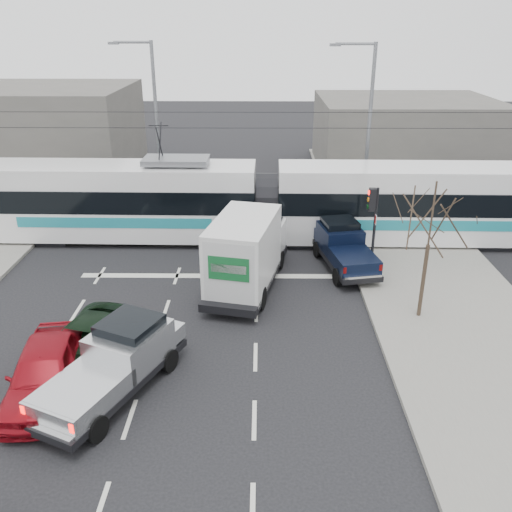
{
  "coord_description": "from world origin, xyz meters",
  "views": [
    {
      "loc": [
        1.86,
        -14.71,
        9.98
      ],
      "look_at": [
        1.68,
        4.02,
        1.8
      ],
      "focal_mm": 38.0,
      "sensor_mm": 36.0,
      "label": 1
    }
  ],
  "objects_px": {
    "bare_tree": "(431,221)",
    "street_lamp_near": "(366,122)",
    "navy_pickup": "(343,246)",
    "red_car": "(46,371)",
    "silver_pickup": "(118,360)",
    "street_lamp_far": "(153,115)",
    "tram": "(266,202)",
    "green_car": "(85,344)",
    "traffic_signal": "(373,211)",
    "box_truck": "(247,252)"
  },
  "relations": [
    {
      "from": "street_lamp_far",
      "to": "navy_pickup",
      "type": "bearing_deg",
      "value": -42.84
    },
    {
      "from": "traffic_signal",
      "to": "red_car",
      "type": "distance_m",
      "value": 13.79
    },
    {
      "from": "tram",
      "to": "silver_pickup",
      "type": "height_order",
      "value": "tram"
    },
    {
      "from": "tram",
      "to": "traffic_signal",
      "type": "bearing_deg",
      "value": -38.66
    },
    {
      "from": "traffic_signal",
      "to": "street_lamp_near",
      "type": "relative_size",
      "value": 0.4
    },
    {
      "from": "bare_tree",
      "to": "street_lamp_far",
      "type": "height_order",
      "value": "street_lamp_far"
    },
    {
      "from": "silver_pickup",
      "to": "red_car",
      "type": "bearing_deg",
      "value": -147.54
    },
    {
      "from": "silver_pickup",
      "to": "street_lamp_far",
      "type": "bearing_deg",
      "value": 120.57
    },
    {
      "from": "bare_tree",
      "to": "tram",
      "type": "relative_size",
      "value": 0.18
    },
    {
      "from": "tram",
      "to": "red_car",
      "type": "distance_m",
      "value": 13.67
    },
    {
      "from": "bare_tree",
      "to": "box_truck",
      "type": "height_order",
      "value": "bare_tree"
    },
    {
      "from": "navy_pickup",
      "to": "green_car",
      "type": "xyz_separation_m",
      "value": [
        -9.1,
        -7.36,
        -0.31
      ]
    },
    {
      "from": "traffic_signal",
      "to": "street_lamp_near",
      "type": "bearing_deg",
      "value": 83.59
    },
    {
      "from": "silver_pickup",
      "to": "red_car",
      "type": "distance_m",
      "value": 2.04
    },
    {
      "from": "traffic_signal",
      "to": "red_car",
      "type": "xyz_separation_m",
      "value": [
        -10.76,
        -8.41,
        -1.96
      ]
    },
    {
      "from": "street_lamp_near",
      "to": "navy_pickup",
      "type": "bearing_deg",
      "value": -105.1
    },
    {
      "from": "street_lamp_near",
      "to": "green_car",
      "type": "distance_m",
      "value": 18.55
    },
    {
      "from": "street_lamp_near",
      "to": "street_lamp_far",
      "type": "relative_size",
      "value": 1.0
    },
    {
      "from": "navy_pickup",
      "to": "red_car",
      "type": "bearing_deg",
      "value": -148.02
    },
    {
      "from": "street_lamp_far",
      "to": "tram",
      "type": "xyz_separation_m",
      "value": [
        6.26,
        -5.87,
        -3.14
      ]
    },
    {
      "from": "bare_tree",
      "to": "navy_pickup",
      "type": "height_order",
      "value": "bare_tree"
    },
    {
      "from": "street_lamp_far",
      "to": "tram",
      "type": "relative_size",
      "value": 0.33
    },
    {
      "from": "silver_pickup",
      "to": "tram",
      "type": "bearing_deg",
      "value": 94.07
    },
    {
      "from": "red_car",
      "to": "green_car",
      "type": "bearing_deg",
      "value": 60.66
    },
    {
      "from": "street_lamp_near",
      "to": "silver_pickup",
      "type": "bearing_deg",
      "value": -121.52
    },
    {
      "from": "street_lamp_near",
      "to": "tram",
      "type": "distance_m",
      "value": 7.23
    },
    {
      "from": "box_truck",
      "to": "red_car",
      "type": "distance_m",
      "value": 8.93
    },
    {
      "from": "bare_tree",
      "to": "street_lamp_near",
      "type": "height_order",
      "value": "street_lamp_near"
    },
    {
      "from": "street_lamp_near",
      "to": "box_truck",
      "type": "bearing_deg",
      "value": -123.71
    },
    {
      "from": "box_truck",
      "to": "street_lamp_far",
      "type": "bearing_deg",
      "value": 129.17
    },
    {
      "from": "street_lamp_near",
      "to": "street_lamp_far",
      "type": "xyz_separation_m",
      "value": [
        -11.5,
        2.0,
        0.0
      ]
    },
    {
      "from": "street_lamp_far",
      "to": "box_truck",
      "type": "bearing_deg",
      "value": -63.43
    },
    {
      "from": "tram",
      "to": "green_car",
      "type": "relative_size",
      "value": 5.83
    },
    {
      "from": "tram",
      "to": "green_car",
      "type": "distance_m",
      "value": 11.96
    },
    {
      "from": "traffic_signal",
      "to": "street_lamp_far",
      "type": "xyz_separation_m",
      "value": [
        -10.66,
        9.5,
        2.37
      ]
    },
    {
      "from": "street_lamp_near",
      "to": "red_car",
      "type": "distance_m",
      "value": 20.16
    },
    {
      "from": "bare_tree",
      "to": "red_car",
      "type": "relative_size",
      "value": 1.09
    },
    {
      "from": "traffic_signal",
      "to": "green_car",
      "type": "bearing_deg",
      "value": -146.17
    },
    {
      "from": "street_lamp_near",
      "to": "traffic_signal",
      "type": "bearing_deg",
      "value": -96.41
    },
    {
      "from": "navy_pickup",
      "to": "street_lamp_near",
      "type": "bearing_deg",
      "value": 64.17
    },
    {
      "from": "bare_tree",
      "to": "green_car",
      "type": "height_order",
      "value": "bare_tree"
    },
    {
      "from": "street_lamp_far",
      "to": "silver_pickup",
      "type": "relative_size",
      "value": 1.62
    },
    {
      "from": "street_lamp_far",
      "to": "box_truck",
      "type": "xyz_separation_m",
      "value": [
        5.5,
        -11.0,
        -3.58
      ]
    },
    {
      "from": "bare_tree",
      "to": "navy_pickup",
      "type": "distance_m",
      "value": 5.79
    },
    {
      "from": "silver_pickup",
      "to": "green_car",
      "type": "height_order",
      "value": "silver_pickup"
    },
    {
      "from": "bare_tree",
      "to": "tram",
      "type": "height_order",
      "value": "tram"
    },
    {
      "from": "navy_pickup",
      "to": "bare_tree",
      "type": "bearing_deg",
      "value": -75.48
    },
    {
      "from": "green_car",
      "to": "silver_pickup",
      "type": "bearing_deg",
      "value": -29.06
    },
    {
      "from": "silver_pickup",
      "to": "box_truck",
      "type": "height_order",
      "value": "box_truck"
    },
    {
      "from": "street_lamp_far",
      "to": "red_car",
      "type": "height_order",
      "value": "street_lamp_far"
    }
  ]
}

